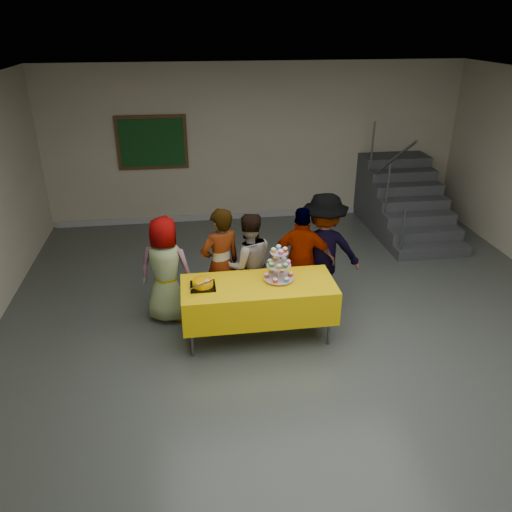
{
  "coord_description": "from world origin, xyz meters",
  "views": [
    {
      "loc": [
        -1.38,
        -4.47,
        3.7
      ],
      "look_at": [
        -0.59,
        1.0,
        1.05
      ],
      "focal_mm": 35.0,
      "sensor_mm": 36.0,
      "label": 1
    }
  ],
  "objects": [
    {
      "name": "room_shell",
      "position": [
        0.0,
        0.02,
        2.13
      ],
      "size": [
        10.0,
        10.04,
        3.02
      ],
      "color": "#4C514C",
      "rests_on": "ground"
    },
    {
      "name": "bake_table",
      "position": [
        -0.59,
        0.8,
        0.56
      ],
      "size": [
        1.88,
        0.78,
        0.77
      ],
      "color": "#595960",
      "rests_on": "ground"
    },
    {
      "name": "cupcake_stand",
      "position": [
        -0.33,
        0.87,
        0.95
      ],
      "size": [
        0.38,
        0.38,
        0.44
      ],
      "color": "silver",
      "rests_on": "bake_table"
    },
    {
      "name": "bear_cake",
      "position": [
        -1.26,
        0.82,
        0.83
      ],
      "size": [
        0.32,
        0.36,
        0.12
      ],
      "color": "black",
      "rests_on": "bake_table"
    },
    {
      "name": "schoolchild_a",
      "position": [
        -1.72,
        1.43,
        0.73
      ],
      "size": [
        0.8,
        0.63,
        1.45
      ],
      "primitive_type": "imported",
      "rotation": [
        0.0,
        0.0,
        2.88
      ],
      "color": "slate",
      "rests_on": "ground"
    },
    {
      "name": "schoolchild_b",
      "position": [
        -1.0,
        1.36,
        0.78
      ],
      "size": [
        0.67,
        0.58,
        1.56
      ],
      "primitive_type": "imported",
      "rotation": [
        0.0,
        0.0,
        3.57
      ],
      "color": "slate",
      "rests_on": "ground"
    },
    {
      "name": "schoolchild_c",
      "position": [
        -0.63,
        1.42,
        0.73
      ],
      "size": [
        0.77,
        0.64,
        1.45
      ],
      "primitive_type": "imported",
      "rotation": [
        0.0,
        0.0,
        3.28
      ],
      "color": "slate",
      "rests_on": "ground"
    },
    {
      "name": "schoolchild_d",
      "position": [
        0.09,
        1.38,
        0.75
      ],
      "size": [
        0.94,
        0.57,
        1.5
      ],
      "primitive_type": "imported",
      "rotation": [
        0.0,
        0.0,
        2.9
      ],
      "color": "slate",
      "rests_on": "ground"
    },
    {
      "name": "schoolchild_e",
      "position": [
        0.4,
        1.49,
        0.82
      ],
      "size": [
        1.11,
        0.69,
        1.64
      ],
      "primitive_type": "imported",
      "rotation": [
        0.0,
        0.0,
        3.06
      ],
      "color": "slate",
      "rests_on": "ground"
    },
    {
      "name": "staircase",
      "position": [
        2.7,
        4.13,
        0.49
      ],
      "size": [
        1.3,
        2.4,
        2.04
      ],
      "color": "#424447",
      "rests_on": "ground"
    },
    {
      "name": "noticeboard",
      "position": [
        -1.97,
        4.96,
        1.6
      ],
      "size": [
        1.3,
        0.05,
        1.0
      ],
      "color": "#472B16",
      "rests_on": "ground"
    }
  ]
}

